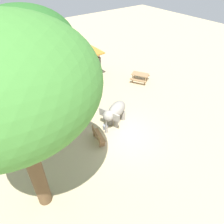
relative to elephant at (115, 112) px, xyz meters
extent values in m
plane|color=tan|center=(-0.22, -1.39, -1.02)|extent=(60.00, 60.00, 0.00)
cylinder|color=gray|center=(-0.13, -0.30, -0.68)|extent=(0.29, 0.29, 0.68)
cylinder|color=gray|center=(-0.30, 0.15, -0.68)|extent=(0.29, 0.29, 0.68)
cylinder|color=gray|center=(0.75, 0.02, -0.68)|extent=(0.29, 0.29, 0.68)
cylinder|color=gray|center=(0.59, 0.46, -0.68)|extent=(0.29, 0.29, 0.68)
ellipsoid|color=gray|center=(0.23, 0.08, 0.07)|extent=(1.89, 1.39, 1.02)
sphere|color=gray|center=(-0.76, -0.27, 0.20)|extent=(0.73, 0.73, 0.73)
cone|color=gray|center=(-1.02, -0.37, -0.45)|extent=(0.23, 0.23, 1.14)
cube|color=gray|center=(-0.50, -0.69, 0.20)|extent=(0.29, 0.59, 0.54)
cube|color=gray|center=(-0.82, 0.21, 0.20)|extent=(0.29, 0.59, 0.54)
cylinder|color=#3F3833|center=(-1.45, 1.94, -0.61)|extent=(0.14, 0.14, 0.82)
cylinder|color=#3F3833|center=(-1.58, 1.82, -0.61)|extent=(0.14, 0.14, 0.82)
cylinder|color=#33598C|center=(-1.51, 1.88, 0.09)|extent=(0.32, 0.32, 0.58)
sphere|color=tan|center=(-1.51, 1.88, 0.49)|extent=(0.22, 0.22, 0.22)
cylinder|color=#33598C|center=(-1.36, 2.03, 0.10)|extent=(0.09, 0.09, 0.55)
cylinder|color=#33598C|center=(-1.67, 1.74, 0.10)|extent=(0.09, 0.09, 0.55)
cylinder|color=brown|center=(-4.21, 2.25, 1.16)|extent=(0.81, 0.81, 4.36)
ellipsoid|color=#2D6B28|center=(-4.21, 2.25, 4.83)|extent=(5.53, 5.07, 3.91)
cylinder|color=brown|center=(-6.22, -2.51, 1.36)|extent=(0.64, 0.64, 4.75)
ellipsoid|color=#478C38|center=(-6.22, -2.51, 5.40)|extent=(6.16, 5.65, 4.36)
cube|color=olive|center=(-1.86, -0.75, -0.57)|extent=(0.69, 1.45, 0.06)
cube|color=olive|center=(-2.03, -0.71, -0.34)|extent=(0.36, 1.38, 0.40)
cube|color=olive|center=(-1.75, -0.24, -0.81)|extent=(0.37, 0.16, 0.42)
cube|color=olive|center=(-1.97, -1.26, -0.81)|extent=(0.37, 0.16, 0.42)
cube|color=#9E7A51|center=(5.50, 3.37, -0.27)|extent=(1.44, 1.70, 0.06)
cylinder|color=#9E7A51|center=(4.92, 3.74, -0.66)|extent=(0.10, 0.10, 0.72)
cylinder|color=#9E7A51|center=(5.47, 4.05, -0.66)|extent=(0.10, 0.10, 0.72)
cylinder|color=#9E7A51|center=(5.52, 2.70, -0.66)|extent=(0.10, 0.10, 0.72)
cylinder|color=#9E7A51|center=(6.07, 3.01, -0.66)|extent=(0.10, 0.10, 0.72)
cube|color=#9E7A51|center=(4.96, 3.07, -0.58)|extent=(0.96, 1.42, 0.05)
cube|color=#9E7A51|center=(6.03, 3.68, -0.58)|extent=(0.96, 1.42, 0.05)
cube|color=#59514C|center=(-0.47, 7.10, -0.02)|extent=(2.00, 1.80, 2.00)
cube|color=#C63833|center=(-0.47, 7.10, 1.44)|extent=(2.50, 2.50, 0.12)
cylinder|color=gray|center=(0.43, 7.91, 0.18)|extent=(0.10, 0.10, 2.40)
cylinder|color=gray|center=(0.43, 6.29, 0.18)|extent=(0.10, 0.10, 2.40)
cylinder|color=gray|center=(-1.37, 7.91, 0.18)|extent=(0.10, 0.10, 2.40)
cylinder|color=gray|center=(-1.37, 6.29, 0.18)|extent=(0.10, 0.10, 2.40)
cube|color=#59514C|center=(2.13, 7.10, -0.02)|extent=(2.00, 1.80, 2.00)
cube|color=orange|center=(2.13, 7.10, 1.44)|extent=(2.50, 2.50, 0.12)
cylinder|color=gray|center=(3.03, 7.91, 0.18)|extent=(0.10, 0.10, 2.40)
cylinder|color=gray|center=(3.03, 6.29, 0.18)|extent=(0.10, 0.10, 2.40)
cylinder|color=gray|center=(1.23, 7.91, 0.18)|extent=(0.10, 0.10, 2.40)
cylinder|color=gray|center=(1.23, 6.29, 0.18)|extent=(0.10, 0.10, 2.40)
cylinder|color=gray|center=(-0.86, -0.05, -0.86)|extent=(0.36, 0.36, 0.32)
camera|label=1|loc=(-7.01, -8.98, 8.73)|focal=34.00mm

